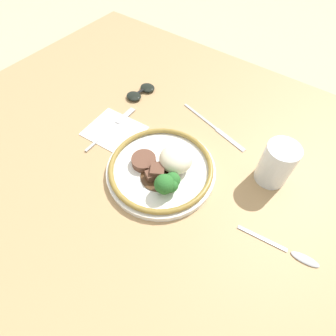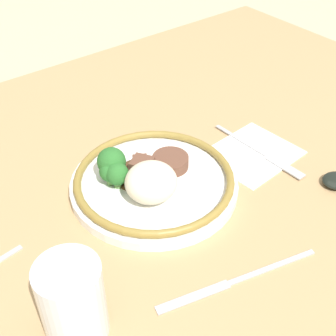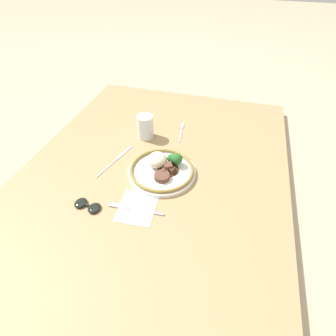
{
  "view_description": "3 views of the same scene",
  "coord_description": "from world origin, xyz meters",
  "px_view_note": "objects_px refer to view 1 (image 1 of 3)",
  "views": [
    {
      "loc": [
        0.22,
        -0.31,
        0.55
      ],
      "look_at": [
        0.02,
        -0.04,
        0.09
      ],
      "focal_mm": 28.0,
      "sensor_mm": 36.0,
      "label": 1
    },
    {
      "loc": [
        0.31,
        0.39,
        0.52
      ],
      "look_at": [
        -0.01,
        -0.02,
        0.09
      ],
      "focal_mm": 50.0,
      "sensor_mm": 36.0,
      "label": 2
    },
    {
      "loc": [
        -0.68,
        -0.25,
        0.72
      ],
      "look_at": [
        -0.01,
        -0.06,
        0.09
      ],
      "focal_mm": 28.0,
      "sensor_mm": 36.0,
      "label": 3
    }
  ],
  "objects_px": {
    "fork": "(116,124)",
    "spoon": "(294,254)",
    "plate": "(164,169)",
    "juice_glass": "(276,165)",
    "knife": "(215,128)",
    "sunglasses": "(141,92)"
  },
  "relations": [
    {
      "from": "fork",
      "to": "spoon",
      "type": "height_order",
      "value": "same"
    },
    {
      "from": "plate",
      "to": "spoon",
      "type": "height_order",
      "value": "plate"
    },
    {
      "from": "juice_glass",
      "to": "knife",
      "type": "relative_size",
      "value": 0.47
    },
    {
      "from": "fork",
      "to": "spoon",
      "type": "bearing_deg",
      "value": -97.85
    },
    {
      "from": "plate",
      "to": "knife",
      "type": "height_order",
      "value": "plate"
    },
    {
      "from": "spoon",
      "to": "fork",
      "type": "bearing_deg",
      "value": 167.29
    },
    {
      "from": "spoon",
      "to": "sunglasses",
      "type": "height_order",
      "value": "sunglasses"
    },
    {
      "from": "knife",
      "to": "spoon",
      "type": "xyz_separation_m",
      "value": [
        0.29,
        -0.2,
        0.0
      ]
    },
    {
      "from": "plate",
      "to": "spoon",
      "type": "xyz_separation_m",
      "value": [
        0.31,
        0.0,
        -0.02
      ]
    },
    {
      "from": "fork",
      "to": "sunglasses",
      "type": "relative_size",
      "value": 1.89
    },
    {
      "from": "juice_glass",
      "to": "spoon",
      "type": "distance_m",
      "value": 0.18
    },
    {
      "from": "juice_glass",
      "to": "fork",
      "type": "relative_size",
      "value": 0.55
    },
    {
      "from": "fork",
      "to": "spoon",
      "type": "xyz_separation_m",
      "value": [
        0.51,
        -0.05,
        -0.0
      ]
    },
    {
      "from": "juice_glass",
      "to": "sunglasses",
      "type": "distance_m",
      "value": 0.43
    },
    {
      "from": "fork",
      "to": "sunglasses",
      "type": "distance_m",
      "value": 0.14
    },
    {
      "from": "knife",
      "to": "fork",
      "type": "bearing_deg",
      "value": -131.52
    },
    {
      "from": "plate",
      "to": "spoon",
      "type": "bearing_deg",
      "value": 0.03
    },
    {
      "from": "plate",
      "to": "sunglasses",
      "type": "height_order",
      "value": "plate"
    },
    {
      "from": "juice_glass",
      "to": "sunglasses",
      "type": "height_order",
      "value": "juice_glass"
    },
    {
      "from": "fork",
      "to": "knife",
      "type": "xyz_separation_m",
      "value": [
        0.22,
        0.15,
        -0.0
      ]
    },
    {
      "from": "plate",
      "to": "fork",
      "type": "height_order",
      "value": "plate"
    },
    {
      "from": "knife",
      "to": "plate",
      "type": "bearing_deg",
      "value": -81.22
    }
  ]
}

